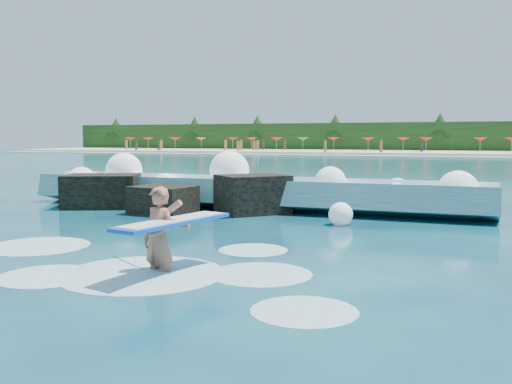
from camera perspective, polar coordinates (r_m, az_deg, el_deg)
ground at (r=12.66m, az=-9.73°, el=-5.98°), size 200.00×200.00×0.00m
beach at (r=88.86m, az=17.36°, el=3.75°), size 140.00×20.00×0.40m
wet_band at (r=77.91m, az=16.77°, el=3.44°), size 140.00×5.00×0.08m
treeline at (r=98.81m, az=17.83°, el=5.22°), size 140.00×4.00×5.00m
breaking_wave at (r=20.22m, az=-0.74°, el=-0.21°), size 16.42×2.63×1.42m
rock_cluster at (r=19.81m, az=-9.07°, el=-0.46°), size 8.60×3.42×1.49m
surfer_with_board at (r=10.58m, az=-9.35°, el=-4.30°), size 1.23×3.07×1.94m
wave_spray at (r=20.57m, az=-3.15°, el=1.18°), size 15.21×4.51×2.05m
surf_foam at (r=11.34m, az=-11.94°, el=-7.38°), size 9.15×5.48×0.16m
beach_umbrellas at (r=90.74m, az=17.62°, el=5.07°), size 113.45×6.72×0.50m
beachgoers at (r=86.11m, az=15.15°, el=4.37°), size 101.90×12.59×1.93m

